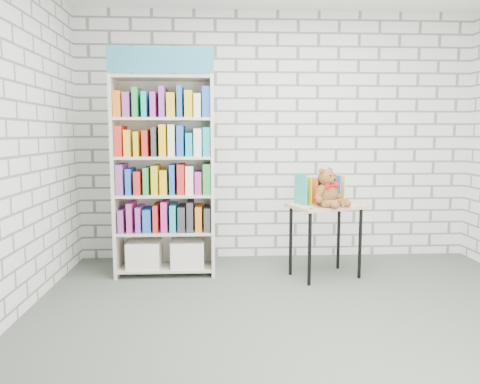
{
  "coord_description": "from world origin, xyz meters",
  "views": [
    {
      "loc": [
        -0.7,
        -3.37,
        1.43
      ],
      "look_at": [
        -0.48,
        0.95,
        0.89
      ],
      "focal_mm": 35.0,
      "sensor_mm": 36.0,
      "label": 1
    }
  ],
  "objects": [
    {
      "name": "room_shell",
      "position": [
        0.0,
        0.0,
        1.78
      ],
      "size": [
        4.52,
        4.02,
        2.81
      ],
      "color": "silver",
      "rests_on": "ground"
    },
    {
      "name": "ground",
      "position": [
        0.0,
        0.0,
        0.0
      ],
      "size": [
        4.5,
        4.5,
        0.0
      ],
      "primitive_type": "plane",
      "color": "#444D41",
      "rests_on": "ground"
    },
    {
      "name": "table_books",
      "position": [
        0.35,
        1.27,
        0.88
      ],
      "size": [
        0.52,
        0.36,
        0.28
      ],
      "color": "#28B09A",
      "rests_on": "display_table"
    },
    {
      "name": "teddy_bear",
      "position": [
        0.38,
        1.05,
        0.89
      ],
      "size": [
        0.36,
        0.36,
        0.38
      ],
      "color": "brown",
      "rests_on": "display_table"
    },
    {
      "name": "bookshelf",
      "position": [
        -1.21,
        1.36,
        1.02
      ],
      "size": [
        1.0,
        0.39,
        2.24
      ],
      "color": "beige",
      "rests_on": "ground"
    },
    {
      "name": "display_table",
      "position": [
        0.39,
        1.17,
        0.63
      ],
      "size": [
        0.8,
        0.68,
        0.74
      ],
      "color": "tan",
      "rests_on": "ground"
    }
  ]
}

